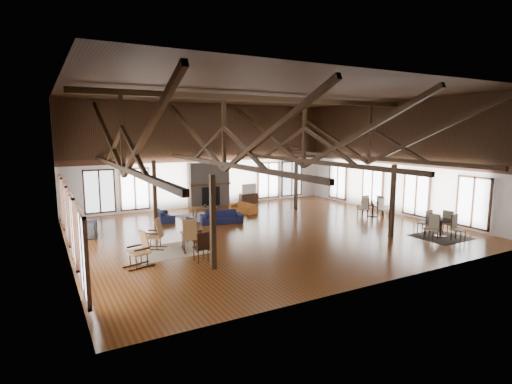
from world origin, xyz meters
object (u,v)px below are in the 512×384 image
armchair (85,230)px  cafe_table_near (441,225)px  coffee_table (204,208)px  sofa_navy_front (222,217)px  cafe_table_far (373,207)px  sofa_navy_left (164,215)px  tv_console (249,198)px  sofa_orange (243,208)px

armchair → cafe_table_near: bearing=-104.9°
coffee_table → armchair: size_ratio=1.34×
sofa_navy_front → cafe_table_near: (7.00, -6.81, 0.22)m
cafe_table_far → armchair: bearing=169.0°
armchair → sofa_navy_left: bearing=-53.7°
sofa_navy_left → sofa_navy_front: bearing=-127.1°
sofa_navy_front → cafe_table_far: (7.59, -2.35, 0.21)m
armchair → cafe_table_near: (13.10, -7.11, 0.18)m
cafe_table_near → tv_console: size_ratio=1.76×
coffee_table → tv_console: bearing=44.1°
sofa_navy_left → tv_console: bearing=-64.8°
tv_console → coffee_table: bearing=-147.3°
sofa_orange → sofa_navy_front: bearing=-61.6°
sofa_orange → cafe_table_far: size_ratio=0.91×
armchair → cafe_table_far: bearing=-87.4°
sofa_navy_left → sofa_orange: bearing=-88.3°
sofa_orange → tv_console: bearing=134.5°
sofa_navy_front → coffee_table: 1.86m
sofa_orange → cafe_table_near: 9.91m
sofa_navy_front → sofa_orange: 2.77m
coffee_table → cafe_table_near: bearing=-38.9°
sofa_navy_front → coffee_table: size_ratio=1.47×
coffee_table → cafe_table_far: cafe_table_far is taller
sofa_navy_left → cafe_table_near: bearing=-130.3°
sofa_orange → tv_console: (1.68, 2.57, 0.03)m
armchair → sofa_orange: bearing=-66.0°
cafe_table_far → sofa_orange: bearing=142.8°
cafe_table_near → sofa_navy_front: bearing=135.8°
sofa_navy_left → cafe_table_near: (9.27, -8.71, 0.26)m
sofa_orange → armchair: 8.34m
sofa_navy_left → tv_console: 6.54m
sofa_navy_front → sofa_orange: size_ratio=1.16×
sofa_navy_left → sofa_orange: (4.37, -0.10, -0.00)m
sofa_navy_front → tv_console: 5.79m
cafe_table_far → cafe_table_near: bearing=-97.5°
sofa_orange → tv_console: size_ratio=1.53×
armchair → coffee_table: bearing=-61.8°
sofa_orange → cafe_table_far: (5.48, -4.16, 0.25)m
cafe_table_near → cafe_table_far: size_ratio=1.05×
coffee_table → cafe_table_far: (7.75, -4.20, 0.07)m
sofa_navy_left → armchair: bearing=115.7°
sofa_navy_front → cafe_table_near: 9.77m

